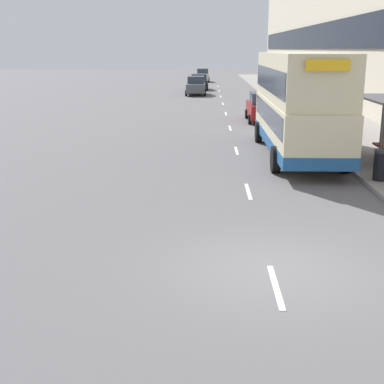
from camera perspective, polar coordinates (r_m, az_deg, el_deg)
The scene contains 18 objects.
ground_plane at distance 11.38m, azimuth 8.40°, elevation -8.17°, with size 220.00×220.00×0.00m, color #5B595B.
pavement at distance 49.71m, azimuth 10.82°, elevation 9.71°, with size 5.00×93.00×0.14m.
terrace_facade at distance 50.33m, azimuth 15.85°, elevation 16.46°, with size 3.10×93.00×12.38m.
lane_mark_0 at distance 10.62m, azimuth 8.93°, elevation -9.92°, with size 0.12×2.00×0.01m.
lane_mark_1 at distance 17.32m, azimuth 6.03°, elevation 0.06°, with size 0.12×2.00×0.01m.
lane_mark_2 at distance 24.26m, azimuth 4.77°, elevation 4.41°, with size 0.12×2.00×0.01m.
lane_mark_3 at distance 31.29m, azimuth 4.07°, elevation 6.82°, with size 0.12×2.00×0.01m.
lane_mark_4 at distance 38.36m, azimuth 3.63°, elevation 8.34°, with size 0.12×2.00×0.01m.
lane_mark_5 at distance 45.44m, azimuth 3.32°, elevation 9.39°, with size 0.12×2.00×0.01m.
lane_mark_6 at distance 52.54m, azimuth 3.09°, elevation 10.15°, with size 0.12×2.00×0.01m.
lane_mark_7 at distance 59.65m, azimuth 2.92°, elevation 10.73°, with size 0.12×2.00×0.01m.
lane_mark_8 at distance 66.76m, azimuth 2.78°, elevation 11.19°, with size 0.12×2.00×0.01m.
double_decker_bus_near at distance 23.12m, azimuth 11.27°, elevation 9.36°, with size 2.85×10.44×4.30m.
car_0 at distance 34.39m, azimuth 7.63°, elevation 8.96°, with size 2.07×4.52×1.82m.
car_1 at distance 54.26m, azimuth 0.42°, elevation 11.27°, with size 2.03×4.58×1.82m.
car_2 at distance 61.41m, azimuth 0.75°, elevation 11.66°, with size 2.08×4.02×1.72m.
car_3 at distance 76.17m, azimuth 1.15°, elevation 12.34°, with size 1.91×4.03×1.80m.
litter_bin at distance 19.13m, azimuth 19.56°, elevation 2.74°, with size 0.55×0.55×1.05m.
Camera 1 is at (-1.36, -10.39, 4.45)m, focal length 50.00 mm.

